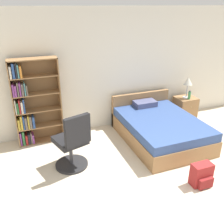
{
  "coord_description": "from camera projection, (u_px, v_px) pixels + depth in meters",
  "views": [
    {
      "loc": [
        -1.82,
        -1.78,
        2.64
      ],
      "look_at": [
        -0.39,
        1.98,
        0.88
      ],
      "focal_mm": 40.0,
      "sensor_mm": 36.0,
      "label": 1
    }
  ],
  "objects": [
    {
      "name": "wall_back",
      "position": [
        109.0,
        70.0,
        5.43
      ],
      "size": [
        9.0,
        0.06,
        2.6
      ],
      "color": "silver",
      "rests_on": "ground_plane"
    },
    {
      "name": "bookshelf",
      "position": [
        31.0,
        104.0,
        4.86
      ],
      "size": [
        0.9,
        0.27,
        1.72
      ],
      "color": "olive",
      "rests_on": "ground_plane"
    },
    {
      "name": "bed",
      "position": [
        159.0,
        128.0,
        5.21
      ],
      "size": [
        1.43,
        1.94,
        0.75
      ],
      "color": "olive",
      "rests_on": "ground_plane"
    },
    {
      "name": "office_chair",
      "position": [
        73.0,
        144.0,
        4.18
      ],
      "size": [
        0.61,
        0.67,
        1.06
      ],
      "color": "#232326",
      "rests_on": "ground_plane"
    },
    {
      "name": "nightstand",
      "position": [
        185.0,
        108.0,
        6.14
      ],
      "size": [
        0.48,
        0.45,
        0.55
      ],
      "color": "olive",
      "rests_on": "ground_plane"
    },
    {
      "name": "table_lamp",
      "position": [
        188.0,
        82.0,
        5.86
      ],
      "size": [
        0.21,
        0.21,
        0.51
      ],
      "color": "#B2B2B7",
      "rests_on": "nightstand"
    },
    {
      "name": "water_bottle",
      "position": [
        189.0,
        95.0,
        5.91
      ],
      "size": [
        0.06,
        0.06,
        0.2
      ],
      "color": "#3F8C4C",
      "rests_on": "nightstand"
    },
    {
      "name": "backpack_red",
      "position": [
        202.0,
        175.0,
        3.9
      ],
      "size": [
        0.33,
        0.24,
        0.37
      ],
      "color": "maroon",
      "rests_on": "ground_plane"
    }
  ]
}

